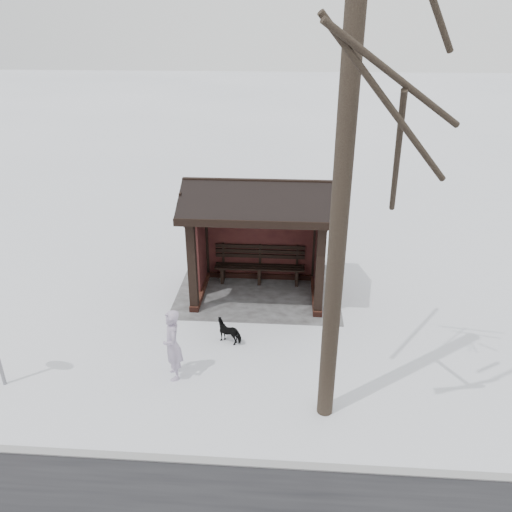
{
  "coord_description": "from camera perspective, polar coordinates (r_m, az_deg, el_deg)",
  "views": [
    {
      "loc": [
        -0.74,
        11.28,
        6.5
      ],
      "look_at": [
        -0.0,
        0.8,
        1.48
      ],
      "focal_mm": 35.0,
      "sensor_mm": 36.0,
      "label": 1
    }
  ],
  "objects": [
    {
      "name": "pedestrian",
      "position": [
        9.98,
        -9.52,
        -10.01
      ],
      "size": [
        0.52,
        0.64,
        1.5
      ],
      "primitive_type": "imported",
      "rotation": [
        0.0,
        0.0,
        1.91
      ],
      "color": "#AA9BB5",
      "rests_on": "ground"
    },
    {
      "name": "dog",
      "position": [
        11.14,
        -3.03,
        -8.53
      ],
      "size": [
        0.68,
        0.48,
        0.53
      ],
      "primitive_type": "imported",
      "rotation": [
        0.0,
        0.0,
        1.23
      ],
      "color": "black",
      "rests_on": "ground"
    },
    {
      "name": "kerb",
      "position": [
        8.72,
        -2.37,
        -22.55
      ],
      "size": [
        120.0,
        0.15,
        0.06
      ],
      "primitive_type": "cube",
      "color": "gray",
      "rests_on": "ground"
    },
    {
      "name": "tree_near",
      "position": [
        7.13,
        10.97,
        22.38
      ],
      "size": [
        3.42,
        3.42,
        9.03
      ],
      "color": "black",
      "rests_on": "ground"
    },
    {
      "name": "bus_shelter",
      "position": [
        12.25,
        0.3,
        4.84
      ],
      "size": [
        3.6,
        2.4,
        3.09
      ],
      "color": "#3B1C15",
      "rests_on": "ground"
    },
    {
      "name": "ground",
      "position": [
        13.04,
        0.23,
        -4.34
      ],
      "size": [
        120.0,
        120.0,
        0.0
      ],
      "primitive_type": "plane",
      "color": "white",
      "rests_on": "ground"
    },
    {
      "name": "trampled_patch",
      "position": [
        13.21,
        0.29,
        -3.88
      ],
      "size": [
        4.2,
        3.2,
        0.02
      ],
      "primitive_type": "cube",
      "color": "gray",
      "rests_on": "ground"
    }
  ]
}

